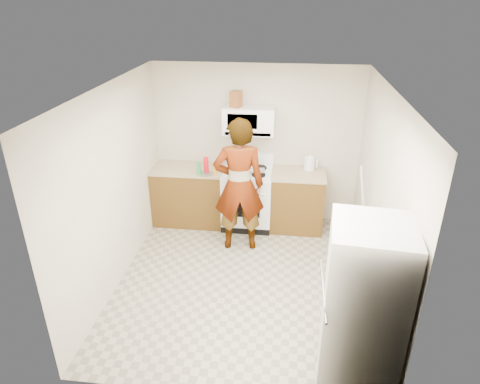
# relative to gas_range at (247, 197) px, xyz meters

# --- Properties ---
(floor) EXTENTS (3.60, 3.60, 0.00)m
(floor) POSITION_rel_gas_range_xyz_m (0.10, -1.48, -0.49)
(floor) COLOR gray
(floor) RESTS_ON ground
(back_wall) EXTENTS (3.20, 0.02, 2.50)m
(back_wall) POSITION_rel_gas_range_xyz_m (0.10, 0.31, 0.76)
(back_wall) COLOR beige
(back_wall) RESTS_ON floor
(right_wall) EXTENTS (0.02, 3.60, 2.50)m
(right_wall) POSITION_rel_gas_range_xyz_m (1.69, -1.48, 0.76)
(right_wall) COLOR beige
(right_wall) RESTS_ON floor
(cabinet_left) EXTENTS (1.12, 0.62, 0.90)m
(cabinet_left) POSITION_rel_gas_range_xyz_m (-0.94, 0.01, -0.04)
(cabinet_left) COLOR #593C15
(cabinet_left) RESTS_ON floor
(counter_left) EXTENTS (1.14, 0.64, 0.03)m
(counter_left) POSITION_rel_gas_range_xyz_m (-0.94, 0.01, 0.43)
(counter_left) COLOR tan
(counter_left) RESTS_ON cabinet_left
(cabinet_right) EXTENTS (0.80, 0.62, 0.90)m
(cabinet_right) POSITION_rel_gas_range_xyz_m (0.78, 0.01, -0.04)
(cabinet_right) COLOR #593C15
(cabinet_right) RESTS_ON floor
(counter_right) EXTENTS (0.82, 0.64, 0.03)m
(counter_right) POSITION_rel_gas_range_xyz_m (0.78, 0.01, 0.43)
(counter_right) COLOR tan
(counter_right) RESTS_ON cabinet_right
(gas_range) EXTENTS (0.76, 0.65, 1.13)m
(gas_range) POSITION_rel_gas_range_xyz_m (0.00, 0.00, 0.00)
(gas_range) COLOR white
(gas_range) RESTS_ON floor
(microwave) EXTENTS (0.76, 0.38, 0.40)m
(microwave) POSITION_rel_gas_range_xyz_m (0.00, 0.13, 1.21)
(microwave) COLOR white
(microwave) RESTS_ON back_wall
(person) EXTENTS (0.77, 0.57, 1.96)m
(person) POSITION_rel_gas_range_xyz_m (-0.05, -0.66, 0.49)
(person) COLOR tan
(person) RESTS_ON floor
(fridge) EXTENTS (0.76, 0.76, 1.70)m
(fridge) POSITION_rel_gas_range_xyz_m (1.35, -2.88, 0.36)
(fridge) COLOR white
(fridge) RESTS_ON floor
(kettle) EXTENTS (0.18, 0.18, 0.20)m
(kettle) POSITION_rel_gas_range_xyz_m (0.94, 0.18, 0.55)
(kettle) COLOR white
(kettle) RESTS_ON counter_right
(jug) EXTENTS (0.19, 0.19, 0.24)m
(jug) POSITION_rel_gas_range_xyz_m (-0.19, 0.09, 1.53)
(jug) COLOR brown
(jug) RESTS_ON microwave
(saucepan) EXTENTS (0.24, 0.24, 0.13)m
(saucepan) POSITION_rel_gas_range_xyz_m (-0.16, 0.12, 0.53)
(saucepan) COLOR #AAAAAE
(saucepan) RESTS_ON gas_range
(tray) EXTENTS (0.27, 0.19, 0.05)m
(tray) POSITION_rel_gas_range_xyz_m (0.14, -0.05, 0.47)
(tray) COLOR white
(tray) RESTS_ON gas_range
(bottle_spray) EXTENTS (0.09, 0.09, 0.26)m
(bottle_spray) POSITION_rel_gas_range_xyz_m (-0.61, -0.16, 0.58)
(bottle_spray) COLOR red
(bottle_spray) RESTS_ON counter_left
(bottle_hot_sauce) EXTENTS (0.06, 0.06, 0.15)m
(bottle_hot_sauce) POSITION_rel_gas_range_xyz_m (-0.47, -0.21, 0.52)
(bottle_hot_sauce) COLOR orange
(bottle_hot_sauce) RESTS_ON counter_left
(bottle_green_cap) EXTENTS (0.08, 0.08, 0.20)m
(bottle_green_cap) POSITION_rel_gas_range_xyz_m (-0.71, -0.24, 0.55)
(bottle_green_cap) COLOR #1A8F40
(bottle_green_cap) RESTS_ON counter_left
(pot_lid) EXTENTS (0.31, 0.31, 0.01)m
(pot_lid) POSITION_rel_gas_range_xyz_m (-0.62, -0.20, 0.46)
(pot_lid) COLOR silver
(pot_lid) RESTS_ON counter_left
(broom) EXTENTS (0.29, 0.17, 1.42)m
(broom) POSITION_rel_gas_range_xyz_m (1.66, -0.79, 0.23)
(broom) COLOR silver
(broom) RESTS_ON floor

